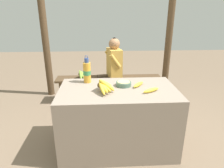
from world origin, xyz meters
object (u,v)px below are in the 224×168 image
object	(u,v)px
loose_banana_side	(138,84)
seated_vendor	(112,66)
support_post_far	(170,27)
loose_banana_front	(151,90)
wooden_bench	(109,81)
banana_bunch_green	(82,74)
water_bottle	(87,72)
banana_bunch_ripe	(104,85)
support_post_near	(44,28)
serving_bowl	(124,83)

from	to	relation	value
loose_banana_side	seated_vendor	distance (m)	1.24
support_post_far	seated_vendor	bearing A→B (deg)	-160.55
loose_banana_front	wooden_bench	size ratio (longest dim) A/B	0.11
banana_bunch_green	seated_vendor	bearing A→B (deg)	-3.75
water_bottle	banana_bunch_green	distance (m)	1.15
water_bottle	seated_vendor	xyz separation A→B (m)	(0.35, 1.04, -0.21)
wooden_bench	banana_bunch_ripe	bearing A→B (deg)	-94.44
banana_bunch_green	support_post_far	distance (m)	1.82
loose_banana_front	support_post_near	world-z (taller)	support_post_near
loose_banana_side	wooden_bench	size ratio (longest dim) A/B	0.10
loose_banana_front	loose_banana_side	size ratio (longest dim) A/B	1.10
banana_bunch_ripe	wooden_bench	xyz separation A→B (m)	(0.11, 1.39, -0.45)
loose_banana_side	banana_bunch_green	world-z (taller)	loose_banana_side
banana_bunch_ripe	loose_banana_side	xyz separation A→B (m)	(0.40, 0.13, -0.05)
water_bottle	wooden_bench	distance (m)	1.23
water_bottle	seated_vendor	bearing A→B (deg)	71.31
serving_bowl	banana_bunch_green	distance (m)	1.39
serving_bowl	water_bottle	xyz separation A→B (m)	(-0.43, 0.15, 0.10)
banana_bunch_ripe	seated_vendor	size ratio (longest dim) A/B	0.29
loose_banana_side	support_post_near	size ratio (longest dim) A/B	0.07
banana_bunch_ripe	support_post_near	world-z (taller)	support_post_near
banana_bunch_green	support_post_near	xyz separation A→B (m)	(-0.66, 0.35, 0.76)
banana_bunch_green	support_post_near	bearing A→B (deg)	152.08
support_post_near	support_post_far	bearing A→B (deg)	0.00
banana_bunch_ripe	support_post_far	world-z (taller)	support_post_far
banana_bunch_ripe	loose_banana_front	size ratio (longest dim) A/B	1.65
banana_bunch_ripe	water_bottle	size ratio (longest dim) A/B	1.02
water_bottle	banana_bunch_green	world-z (taller)	water_bottle
loose_banana_side	support_post_far	world-z (taller)	support_post_far
seated_vendor	support_post_far	bearing A→B (deg)	-172.18
serving_bowl	support_post_near	distance (m)	2.08
loose_banana_side	banana_bunch_ripe	bearing A→B (deg)	-161.45
banana_bunch_ripe	seated_vendor	world-z (taller)	seated_vendor
banana_bunch_ripe	banana_bunch_green	bearing A→B (deg)	104.91
banana_bunch_ripe	loose_banana_side	size ratio (longest dim) A/B	1.81
banana_bunch_ripe	support_post_near	xyz separation A→B (m)	(-1.03, 1.73, 0.45)
loose_banana_front	loose_banana_side	distance (m)	0.21
loose_banana_front	support_post_near	size ratio (longest dim) A/B	0.08
water_bottle	support_post_near	distance (m)	1.70
seated_vendor	serving_bowl	bearing A→B (deg)	81.87
serving_bowl	support_post_far	size ratio (longest dim) A/B	0.07
support_post_near	banana_bunch_ripe	bearing A→B (deg)	-59.25
serving_bowl	seated_vendor	distance (m)	1.20
seated_vendor	support_post_far	xyz separation A→B (m)	(1.09, 0.39, 0.61)
loose_banana_side	loose_banana_front	bearing A→B (deg)	-59.69
seated_vendor	loose_banana_side	bearing A→B (deg)	89.58
water_bottle	support_post_near	bearing A→B (deg)	120.26
water_bottle	loose_banana_front	distance (m)	0.79
loose_banana_side	support_post_near	bearing A→B (deg)	131.73
support_post_near	water_bottle	bearing A→B (deg)	-59.74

